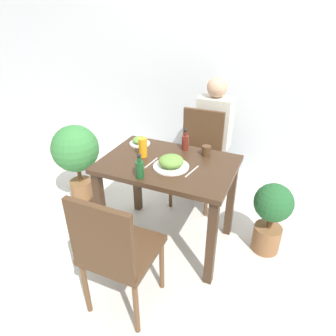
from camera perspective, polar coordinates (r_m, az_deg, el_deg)
ground_plane at (r=2.65m, az=0.00°, el=-13.35°), size 16.00×16.00×0.00m
wall_back at (r=3.40m, az=10.67°, el=20.34°), size 8.00×0.05×2.60m
dining_table at (r=2.28m, az=0.00°, el=-1.77°), size 0.99×0.67×0.75m
chair_near at (r=1.84m, az=-10.08°, el=-15.07°), size 0.42×0.42×0.91m
chair_far at (r=2.91m, az=5.80°, el=2.96°), size 0.42×0.42×0.91m
food_plate at (r=2.13m, az=0.61°, el=1.08°), size 0.26×0.26×0.09m
side_plate at (r=2.50m, az=-5.41°, el=5.12°), size 0.17×0.17×0.06m
drink_cup at (r=2.31m, az=7.31°, el=3.28°), size 0.07×0.07×0.08m
juice_glass at (r=2.28m, az=-4.81°, el=3.93°), size 0.07×0.07×0.15m
sauce_bottle at (r=2.00m, az=-5.41°, el=-0.10°), size 0.06×0.06×0.18m
condiment_bottle at (r=2.38m, az=3.31°, el=5.02°), size 0.06×0.06×0.18m
fork_utensil at (r=2.20m, az=-3.21°, el=0.99°), size 0.03×0.18×0.00m
spoon_utensil at (r=2.09m, az=4.61°, el=-0.64°), size 0.04×0.19×0.00m
potted_plant_left at (r=2.93m, az=-17.10°, el=2.52°), size 0.44×0.44×0.82m
potted_plant_right at (r=2.47m, az=19.09°, el=-8.18°), size 0.30×0.30×0.61m
person_figure at (r=3.17m, az=8.64°, el=6.35°), size 0.34×0.22×1.17m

